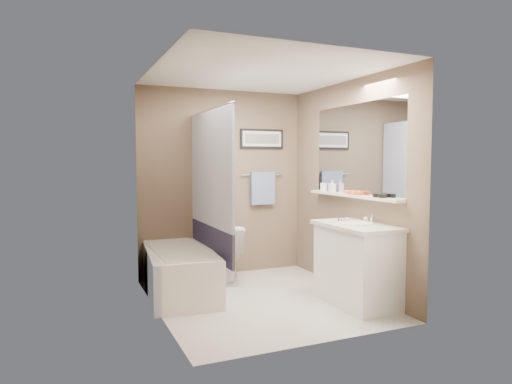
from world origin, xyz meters
name	(u,v)px	position (x,y,z in m)	size (l,w,h in m)	color
ground	(262,300)	(0.00, 0.00, 0.00)	(2.50, 2.50, 0.00)	beige
ceiling	(262,75)	(0.00, 0.00, 2.38)	(2.20, 2.50, 0.04)	silver
wall_back	(223,183)	(0.00, 1.23, 1.20)	(2.20, 0.04, 2.40)	brown
wall_front	(324,197)	(0.00, -1.23, 1.20)	(2.20, 0.04, 2.40)	brown
wall_left	(159,191)	(-1.08, 0.00, 1.20)	(0.04, 2.50, 2.40)	brown
wall_right	(348,186)	(1.08, 0.00, 1.20)	(0.04, 2.50, 2.40)	brown
tile_surround	(149,207)	(-1.09, 0.50, 1.00)	(0.02, 1.55, 2.00)	tan
curtain_rod	(210,110)	(-0.40, 0.50, 2.05)	(0.02, 0.02, 1.55)	silver
curtain_upper	(211,169)	(-0.40, 0.50, 1.40)	(0.03, 1.45, 1.28)	white
curtain_lower	(211,241)	(-0.40, 0.50, 0.58)	(0.03, 1.45, 0.36)	#272444
mirror	(357,149)	(1.09, -0.15, 1.62)	(0.02, 1.60, 1.00)	silver
shelf	(352,196)	(1.04, -0.15, 1.10)	(0.12, 1.60, 0.03)	silver
towel_bar	(262,175)	(0.55, 1.22, 1.30)	(0.02, 0.02, 0.60)	silver
towel	(263,188)	(0.55, 1.20, 1.12)	(0.34, 0.05, 0.44)	#96AFDA
art_frame	(262,139)	(0.55, 1.23, 1.78)	(0.62, 0.03, 0.26)	black
art_mat	(262,139)	(0.55, 1.22, 1.78)	(0.56, 0.00, 0.20)	white
art_image	(262,139)	(0.55, 1.22, 1.78)	(0.50, 0.00, 0.13)	#595959
door	(379,218)	(0.55, -1.24, 1.00)	(0.80, 0.02, 2.00)	silver
door_handle	(343,219)	(0.22, -1.19, 1.00)	(0.02, 0.02, 0.10)	silver
bathtub	(179,272)	(-0.75, 0.58, 0.25)	(0.70, 1.50, 0.50)	white
tub_rim	(179,249)	(-0.75, 0.58, 0.50)	(0.56, 1.36, 0.02)	silver
toilet	(228,252)	(-0.06, 0.88, 0.35)	(0.40, 0.69, 0.71)	white
vanity	(357,266)	(0.85, -0.52, 0.40)	(0.50, 0.90, 0.80)	white
countertop	(357,226)	(0.84, -0.52, 0.82)	(0.54, 0.96, 0.04)	beige
sink_basin	(356,223)	(0.83, -0.52, 0.85)	(0.34, 0.34, 0.01)	white
faucet_spout	(372,218)	(1.03, -0.52, 0.89)	(0.02, 0.02, 0.10)	white
faucet_knob	(366,219)	(1.03, -0.42, 0.87)	(0.05, 0.05, 0.05)	white
candle_bowl_near	(383,196)	(1.04, -0.68, 1.14)	(0.09, 0.09, 0.04)	black
candle_bowl_far	(377,195)	(1.04, -0.59, 1.14)	(0.09, 0.09, 0.04)	black
hair_brush_front	(356,193)	(1.04, -0.22, 1.14)	(0.04, 0.04, 0.22)	#C7431C
hair_brush_back	(350,192)	(1.04, -0.12, 1.14)	(0.04, 0.04, 0.22)	orange
pink_comb	(343,193)	(1.04, 0.03, 1.12)	(0.03, 0.16, 0.01)	pink
glass_jar	(324,187)	(1.04, 0.44, 1.17)	(0.08, 0.08, 0.10)	silver
soap_bottle	(332,186)	(1.04, 0.25, 1.19)	(0.07, 0.07, 0.15)	#999999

